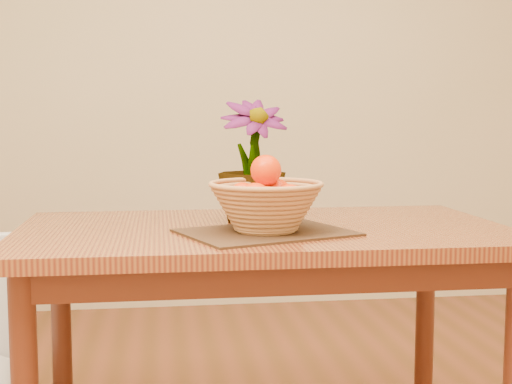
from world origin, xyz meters
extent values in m
cube|color=beige|center=(0.00, 2.25, 1.35)|extent=(4.00, 0.02, 2.70)
cube|color=brown|center=(0.00, 0.30, 0.73)|extent=(1.40, 0.80, 0.04)
cube|color=#451D10|center=(0.00, 0.30, 0.67)|extent=(1.28, 0.68, 0.08)
cylinder|color=#451D10|center=(-0.62, 0.62, 0.35)|extent=(0.06, 0.06, 0.71)
cylinder|color=#451D10|center=(0.62, 0.62, 0.35)|extent=(0.06, 0.06, 0.71)
cube|color=#372214|center=(-0.01, 0.17, 0.75)|extent=(0.52, 0.45, 0.01)
cylinder|color=#A66F45|center=(-0.01, 0.17, 0.76)|extent=(0.16, 0.16, 0.01)
sphere|color=#F83704|center=(-0.01, 0.17, 0.84)|extent=(0.07, 0.07, 0.07)
sphere|color=#F83704|center=(0.03, 0.23, 0.85)|extent=(0.08, 0.08, 0.08)
sphere|color=#F83704|center=(-0.07, 0.21, 0.85)|extent=(0.08, 0.08, 0.08)
sphere|color=#F83704|center=(-0.05, 0.11, 0.85)|extent=(0.08, 0.08, 0.08)
sphere|color=#F83704|center=(0.05, 0.13, 0.85)|extent=(0.08, 0.08, 0.08)
sphere|color=#F83704|center=(-0.01, 0.20, 0.92)|extent=(0.08, 0.08, 0.08)
imported|color=#1C4C15|center=(-0.02, 0.40, 0.93)|extent=(0.24, 0.24, 0.37)
camera|label=1|loc=(-0.30, -1.71, 1.06)|focal=50.00mm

